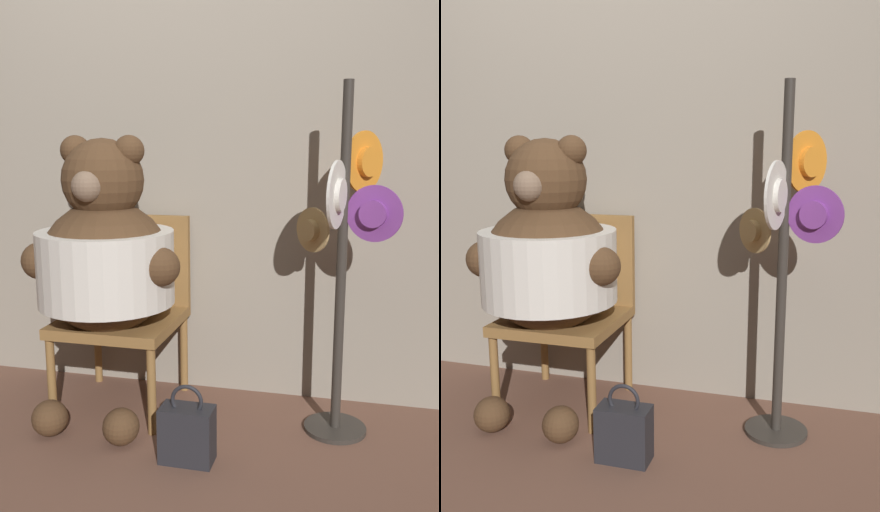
% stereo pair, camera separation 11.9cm
% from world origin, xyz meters
% --- Properties ---
extents(ground_plane, '(14.00, 14.00, 0.00)m').
position_xyz_m(ground_plane, '(0.00, 0.00, 0.00)').
color(ground_plane, brown).
extents(wall_back, '(8.00, 0.10, 2.69)m').
position_xyz_m(wall_back, '(0.00, 0.72, 1.34)').
color(wall_back, gray).
rests_on(wall_back, ground_plane).
extents(chair, '(0.55, 0.55, 0.93)m').
position_xyz_m(chair, '(-0.25, 0.44, 0.50)').
color(chair, olive).
rests_on(chair, ground_plane).
extents(teddy_bear, '(0.76, 0.68, 1.32)m').
position_xyz_m(teddy_bear, '(-0.28, 0.26, 0.76)').
color(teddy_bear, '#4C331E').
rests_on(teddy_bear, ground_plane).
extents(hat_display_rack, '(0.46, 0.48, 1.54)m').
position_xyz_m(hat_display_rack, '(0.80, 0.35, 0.84)').
color(hat_display_rack, '#332D28').
rests_on(hat_display_rack, ground_plane).
extents(handbag_on_ground, '(0.22, 0.12, 0.33)m').
position_xyz_m(handbag_on_ground, '(0.21, -0.07, 0.12)').
color(handbag_on_ground, '#232328').
rests_on(handbag_on_ground, ground_plane).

